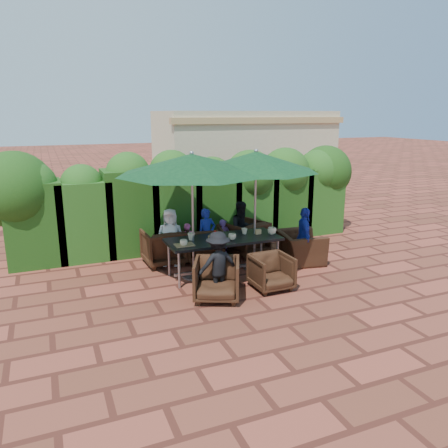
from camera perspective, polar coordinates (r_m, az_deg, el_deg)
name	(u,v)px	position (r m, az deg, el deg)	size (l,w,h in m)	color
ground	(231,276)	(8.68, 0.89, -6.86)	(80.00, 80.00, 0.00)	brown
dining_table	(223,242)	(8.59, -0.07, -2.34)	(2.24, 0.90, 0.75)	black
umbrella_left	(192,164)	(8.14, -4.23, 7.78)	(2.82, 2.82, 2.46)	gray
umbrella_right	(256,162)	(8.62, 4.19, 8.13)	(2.48, 2.48, 2.46)	gray
chair_far_left	(163,245)	(9.34, -7.95, -2.75)	(0.81, 0.76, 0.83)	black
chair_far_mid	(204,242)	(9.51, -2.60, -2.39)	(0.79, 0.74, 0.81)	black
chair_far_right	(246,236)	(9.90, 2.85, -1.59)	(0.83, 0.78, 0.85)	black
chair_near_left	(217,277)	(7.54, -0.95, -6.99)	(0.77, 0.72, 0.79)	black
chair_near_right	(271,270)	(8.04, 6.21, -6.04)	(0.68, 0.64, 0.70)	black
chair_end_right	(301,242)	(9.53, 9.97, -2.38)	(0.99, 0.64, 0.87)	black
adult_far_left	(170,237)	(9.24, -7.01, -1.70)	(0.60, 0.35, 1.21)	white
adult_far_mid	(207,234)	(9.52, -2.26, -1.35)	(0.41, 0.33, 1.14)	#1F2EA8
adult_far_right	(242,229)	(9.71, 2.38, -0.69)	(0.60, 0.37, 1.25)	black
adult_near_left	(218,264)	(7.60, -0.78, -5.29)	(0.75, 0.34, 1.17)	black
adult_end_right	(304,236)	(9.35, 10.41, -1.57)	(0.72, 0.36, 1.23)	#1F2EA8
child_left	(188,242)	(9.46, -4.73, -2.42)	(0.30, 0.25, 0.84)	#ED53A2
child_right	(223,238)	(9.70, -0.08, -1.89)	(0.31, 0.25, 0.86)	#8150AE
pedestrian_a	(221,195)	(12.81, -0.45, 3.80)	(1.49, 0.53, 1.60)	#268D3D
pedestrian_b	(249,188)	(13.19, 3.22, 4.68)	(0.90, 0.55, 1.87)	#ED53A2
pedestrian_c	(285,185)	(13.69, 7.95, 5.04)	(1.23, 0.56, 1.93)	gray
cup_a	(184,243)	(8.10, -5.29, -2.45)	(0.14, 0.14, 0.11)	beige
cup_b	(191,236)	(8.45, -4.29, -1.64)	(0.15, 0.15, 0.14)	beige
cup_c	(232,237)	(8.45, 1.08, -1.67)	(0.15, 0.15, 0.12)	beige
cup_d	(244,231)	(8.85, 2.68, -0.94)	(0.13, 0.13, 0.12)	beige
cup_e	(272,231)	(8.87, 6.28, -0.91)	(0.18, 0.18, 0.14)	beige
ketchup_bottle	(215,235)	(8.49, -1.18, -1.40)	(0.04, 0.04, 0.17)	#B20C0A
sauce_bottle	(217,234)	(8.53, -0.96, -1.34)	(0.04, 0.04, 0.17)	#4C230C
serving_tray	(184,245)	(8.13, -5.21, -2.73)	(0.35, 0.25, 0.02)	#957248
number_block_left	(212,238)	(8.42, -1.63, -1.79)	(0.12, 0.06, 0.10)	tan
number_block_right	(258,232)	(8.86, 4.46, -1.01)	(0.12, 0.06, 0.10)	tan
hedge_wall	(193,193)	(10.43, -4.13, 4.09)	(9.10, 1.60, 2.40)	#163B10
building	(243,156)	(15.98, 2.56, 8.81)	(6.20, 3.08, 3.20)	beige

